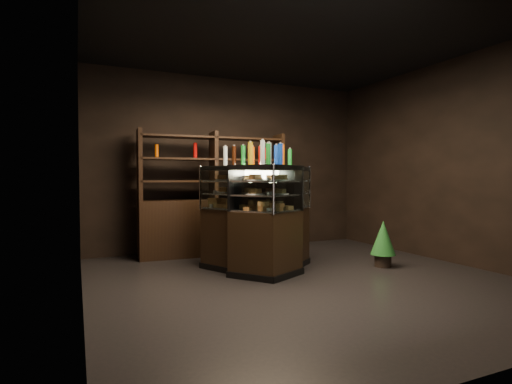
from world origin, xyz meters
TOP-DOWN VIEW (x-y plane):
  - ground at (0.00, 0.00)m, footprint 5.00×5.00m
  - room_shell at (0.00, 0.00)m, footprint 5.02×5.02m
  - display_case at (-0.28, 0.69)m, footprint 1.58×1.46m
  - food_display at (-0.28, 0.69)m, footprint 1.17×1.16m
  - bottles_top at (-0.28, 0.70)m, footprint 1.00×1.02m
  - potted_conifer at (1.39, 0.19)m, footprint 0.34×0.34m
  - back_shelving at (-0.50, 2.05)m, footprint 2.41×0.54m

SIDE VIEW (x-z plane):
  - ground at x=0.00m, z-range 0.00..0.00m
  - potted_conifer at x=1.39m, z-range 0.05..0.79m
  - display_case at x=-0.28m, z-range -0.23..1.19m
  - back_shelving at x=-0.50m, z-range -0.39..1.61m
  - food_display at x=-0.28m, z-range 0.83..1.26m
  - bottles_top at x=-0.28m, z-range 1.40..1.70m
  - room_shell at x=0.00m, z-range 0.44..3.45m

